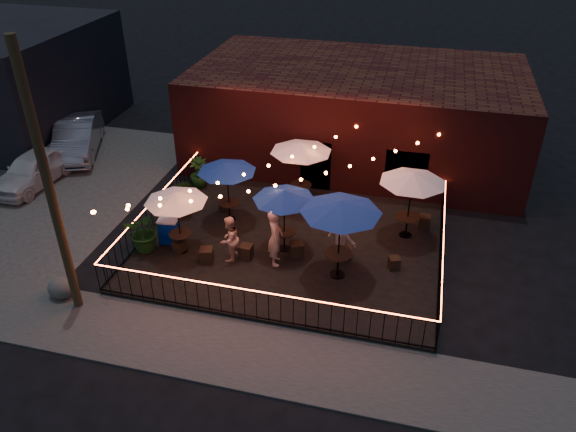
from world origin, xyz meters
name	(u,v)px	position (x,y,z in m)	size (l,w,h in m)	color
ground	(276,281)	(0.00, 0.00, 0.00)	(110.00, 110.00, 0.00)	black
patio	(291,245)	(0.00, 2.00, 0.07)	(10.00, 8.00, 0.15)	black
sidewalk	(243,353)	(0.00, -3.25, 0.03)	(18.00, 2.50, 0.05)	#3D3B38
parking_lot	(27,180)	(-12.00, 4.00, 0.01)	(11.00, 12.00, 0.02)	#3D3B38
brick_building	(357,113)	(1.00, 9.99, 2.00)	(14.00, 8.00, 4.00)	#3A100F
utility_pole	(49,189)	(-5.40, -2.60, 4.00)	(0.26, 0.26, 8.00)	#3A2D17
fence_front	(256,305)	(0.00, -2.00, 0.66)	(10.00, 0.04, 1.04)	black
fence_left	(156,212)	(-5.00, 2.00, 0.66)	(0.04, 8.00, 1.04)	black
fence_right	(441,251)	(5.00, 2.00, 0.66)	(0.04, 8.00, 1.04)	black
festoon_lights	(259,183)	(-1.01, 1.70, 2.52)	(10.02, 8.72, 1.32)	orange
cafe_table_0	(176,198)	(-3.45, 0.62, 2.22)	(2.51, 2.51, 2.26)	black
cafe_table_1	(227,168)	(-2.56, 2.94, 2.27)	(2.55, 2.55, 2.32)	black
cafe_table_2	(284,196)	(-0.13, 1.60, 2.23)	(2.37, 2.37, 2.27)	black
cafe_table_3	(301,148)	(-0.32, 4.78, 2.46)	(3.04, 3.04, 2.53)	black
cafe_table_4	(341,208)	(1.87, 0.62, 2.64)	(2.91, 2.91, 2.73)	black
cafe_table_5	(413,178)	(3.80, 3.47, 2.41)	(2.95, 2.95, 2.47)	black
bistro_chair_0	(179,246)	(-3.52, 0.59, 0.36)	(0.35, 0.35, 0.42)	black
bistro_chair_1	(207,255)	(-2.41, 0.27, 0.40)	(0.42, 0.42, 0.50)	black
bistro_chair_2	(186,200)	(-4.51, 3.44, 0.39)	(0.41, 0.41, 0.48)	black
bistro_chair_3	(223,204)	(-3.04, 3.56, 0.36)	(0.35, 0.35, 0.42)	black
bistro_chair_4	(246,251)	(-1.23, 0.81, 0.39)	(0.40, 0.40, 0.47)	black
bistro_chair_5	(297,249)	(0.37, 1.32, 0.40)	(0.43, 0.43, 0.50)	black
bistro_chair_6	(290,201)	(-0.62, 4.39, 0.39)	(0.40, 0.40, 0.48)	black
bistro_chair_7	(335,217)	(1.23, 3.64, 0.39)	(0.41, 0.41, 0.49)	black
bistro_chair_8	(346,253)	(1.97, 1.59, 0.36)	(0.35, 0.35, 0.41)	black
bistro_chair_9	(394,263)	(3.57, 1.44, 0.35)	(0.34, 0.34, 0.40)	black
bistro_chair_10	(365,212)	(2.25, 4.30, 0.37)	(0.37, 0.37, 0.44)	black
bistro_chair_11	(424,222)	(4.40, 4.17, 0.38)	(0.40, 0.40, 0.47)	black
patron_a	(275,237)	(-0.21, 0.78, 1.14)	(0.72, 0.47, 1.97)	beige
patron_b	(229,239)	(-1.70, 0.58, 0.95)	(0.78, 0.61, 1.60)	beige
patron_c	(341,236)	(1.78, 1.66, 0.95)	(1.03, 0.59, 1.60)	#CFA88E
potted_shrub_a	(145,232)	(-4.60, 0.40, 0.86)	(1.28, 1.11, 1.42)	#1D4011
potted_shrub_b	(181,197)	(-4.35, 2.80, 0.91)	(0.83, 0.67, 1.51)	#11350D
potted_shrub_c	(199,173)	(-4.60, 5.05, 0.77)	(0.70, 0.70, 1.24)	#13340C
cooler	(169,231)	(-4.08, 1.04, 0.60)	(0.73, 0.56, 0.89)	#0526A7
boulder	(61,288)	(-6.08, -2.34, 0.34)	(0.87, 0.74, 0.68)	#484743
car_white	(33,169)	(-11.36, 3.78, 0.69)	(1.63, 4.04, 1.38)	silver
car_silver	(77,137)	(-11.28, 6.92, 0.80)	(1.69, 4.84, 1.59)	gray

